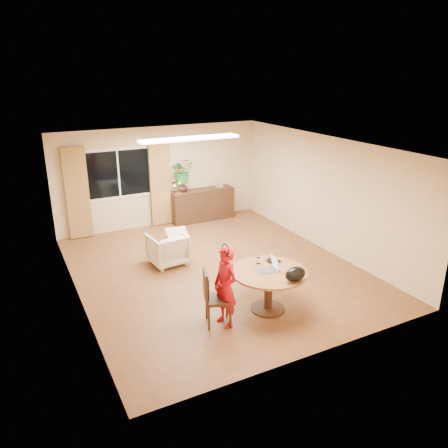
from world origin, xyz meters
name	(u,v)px	position (x,y,z in m)	size (l,w,h in m)	color
floor	(215,269)	(0.00, 0.00, 0.00)	(6.50, 6.50, 0.00)	brown
ceiling	(215,145)	(0.00, 0.00, 2.60)	(6.50, 6.50, 0.00)	white
wall_back	(161,177)	(0.00, 3.25, 1.30)	(5.50, 5.50, 0.00)	#CEB386
wall_left	(72,233)	(-2.75, 0.00, 1.30)	(6.50, 6.50, 0.00)	#CEB386
wall_right	(324,193)	(2.75, 0.00, 1.30)	(6.50, 6.50, 0.00)	#CEB386
window	(119,174)	(-1.10, 3.23, 1.50)	(1.70, 0.03, 1.30)	white
curtain_left	(77,193)	(-2.15, 3.15, 1.15)	(0.55, 0.08, 2.25)	brown
curtain_right	(160,183)	(-0.05, 3.15, 1.15)	(0.55, 0.08, 2.25)	brown
ceiling_panel	(190,139)	(0.00, 1.20, 2.57)	(2.20, 0.35, 0.05)	white
dining_table	(269,279)	(0.11, -1.86, 0.58)	(1.30, 1.30, 0.74)	brown
dining_chair	(218,297)	(-0.86, -1.86, 0.48)	(0.46, 0.42, 0.97)	black
child	(225,287)	(-0.76, -1.93, 0.68)	(0.33, 0.50, 1.37)	red
laptop	(266,264)	(0.06, -1.84, 0.87)	(0.38, 0.25, 0.25)	#B7B7BC
tumbler	(258,261)	(0.10, -1.52, 0.80)	(0.08, 0.08, 0.11)	white
wine_glass	(280,256)	(0.48, -1.62, 0.84)	(0.07, 0.07, 0.20)	white
pot_lid	(273,260)	(0.38, -1.55, 0.76)	(0.23, 0.23, 0.04)	white
handbag	(295,274)	(0.28, -2.36, 0.86)	(0.37, 0.22, 0.25)	black
armchair	(167,249)	(-0.78, 0.74, 0.34)	(0.73, 0.75, 0.69)	beige
throw	(178,231)	(-0.54, 0.74, 0.70)	(0.45, 0.55, 0.03)	beige
sideboard	(203,205)	(1.08, 3.01, 0.44)	(1.75, 0.43, 0.87)	black
vase	(183,187)	(0.53, 3.01, 1.00)	(0.24, 0.24, 0.25)	black
bouquet	(182,171)	(0.51, 3.01, 1.45)	(0.59, 0.51, 0.66)	#3A6E29
book_stack	(219,186)	(1.60, 3.01, 0.91)	(0.19, 0.14, 0.08)	#9A6A4E
desk_lamp	(174,188)	(0.26, 2.96, 1.03)	(0.13, 0.13, 0.31)	black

